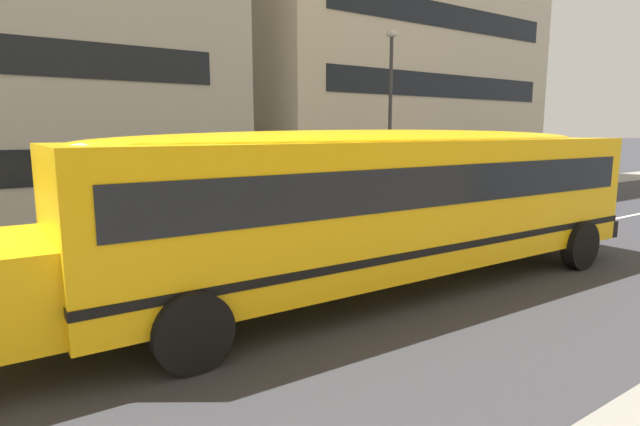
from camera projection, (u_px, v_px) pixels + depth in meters
name	position (u px, v px, depth m)	size (l,w,h in m)	color
ground_plane	(292.00, 285.00, 10.26)	(400.00, 400.00, 0.00)	#38383D
sidewalk_far	(166.00, 228.00, 16.19)	(120.00, 3.00, 0.01)	gray
lane_centreline	(292.00, 284.00, 10.26)	(110.00, 0.16, 0.01)	silver
school_bus	(379.00, 196.00, 9.66)	(13.67, 3.47, 3.04)	yellow
parked_car_black_far_corner	(541.00, 180.00, 22.99)	(3.97, 2.01, 1.64)	black
street_lamp	(390.00, 96.00, 19.97)	(0.44, 0.44, 6.80)	#38383D
apartment_block_far_centre	(355.00, 10.00, 29.73)	(17.05, 14.04, 19.70)	beige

